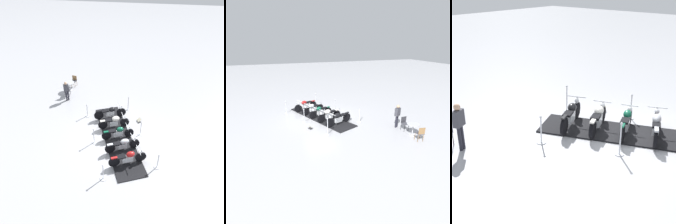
% 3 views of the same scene
% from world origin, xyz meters
% --- Properties ---
extents(ground_plane, '(80.00, 80.00, 0.00)m').
position_xyz_m(ground_plane, '(0.00, 0.00, 0.00)').
color(ground_plane, '#B2B2B7').
extents(display_platform, '(4.03, 6.50, 0.06)m').
position_xyz_m(display_platform, '(0.00, 0.00, 0.03)').
color(display_platform, black).
rests_on(display_platform, ground_plane).
extents(motorcycle_chrome, '(1.98, 1.08, 0.91)m').
position_xyz_m(motorcycle_chrome, '(-0.44, 0.94, 0.50)').
color(motorcycle_chrome, black).
rests_on(motorcycle_chrome, display_platform).
extents(motorcycle_forest, '(1.96, 0.90, 0.89)m').
position_xyz_m(motorcycle_forest, '(-0.03, -0.01, 0.50)').
color(motorcycle_forest, black).
rests_on(motorcycle_forest, display_platform).
extents(motorcycle_cream, '(2.00, 0.97, 0.91)m').
position_xyz_m(motorcycle_cream, '(0.37, -0.97, 0.52)').
color(motorcycle_cream, black).
rests_on(motorcycle_cream, display_platform).
extents(motorcycle_black, '(2.14, 1.08, 0.97)m').
position_xyz_m(motorcycle_black, '(0.77, -1.93, 0.53)').
color(motorcycle_black, black).
rests_on(motorcycle_black, display_platform).
extents(stanchion_right_mid, '(0.32, 0.32, 1.04)m').
position_xyz_m(stanchion_right_mid, '(-1.39, -0.59, 0.34)').
color(stanchion_right_mid, silver).
rests_on(stanchion_right_mid, ground_plane).
extents(stanchion_left_rear, '(0.35, 0.35, 1.01)m').
position_xyz_m(stanchion_left_rear, '(2.45, -1.89, 0.30)').
color(stanchion_left_rear, silver).
rests_on(stanchion_left_rear, ground_plane).
extents(stanchion_left_mid, '(0.30, 0.30, 1.15)m').
position_xyz_m(stanchion_left_mid, '(1.39, 0.59, 0.41)').
color(stanchion_left_mid, silver).
rests_on(stanchion_left_mid, ground_plane).
extents(stanchion_right_rear, '(0.28, 0.28, 1.13)m').
position_xyz_m(stanchion_right_rear, '(-0.34, -3.08, 0.41)').
color(stanchion_right_rear, silver).
rests_on(stanchion_right_rear, ground_plane).
extents(info_placard, '(0.36, 0.41, 0.23)m').
position_xyz_m(info_placard, '(-1.23, -1.87, 0.07)').
color(info_placard, '#333338').
rests_on(info_placard, ground_plane).
extents(bystander_person, '(0.45, 0.36, 1.63)m').
position_xyz_m(bystander_person, '(4.49, -3.58, 0.98)').
color(bystander_person, '#23232D').
rests_on(bystander_person, ground_plane).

